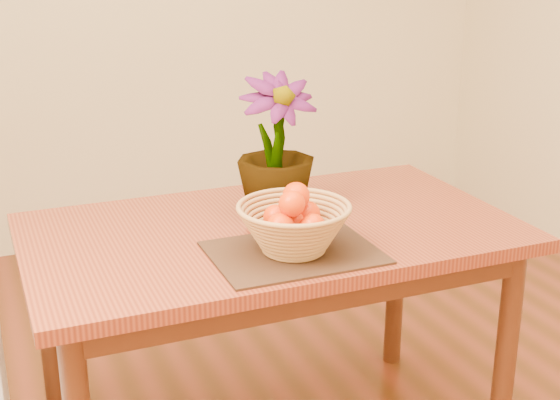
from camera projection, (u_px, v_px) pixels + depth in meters
name	position (u px, v px, depth m)	size (l,w,h in m)	color
table	(272.00, 254.00, 2.27)	(1.40, 0.80, 0.75)	brown
placemat	(294.00, 253.00, 2.05)	(0.43, 0.33, 0.01)	#3A2415
wicker_basket	(294.00, 230.00, 2.03)	(0.30, 0.30, 0.12)	#B17849
orange_pile	(294.00, 214.00, 2.02)	(0.17, 0.17, 0.13)	#D63703
potted_plant	(276.00, 146.00, 2.28)	(0.23, 0.23, 0.42)	#1A4313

